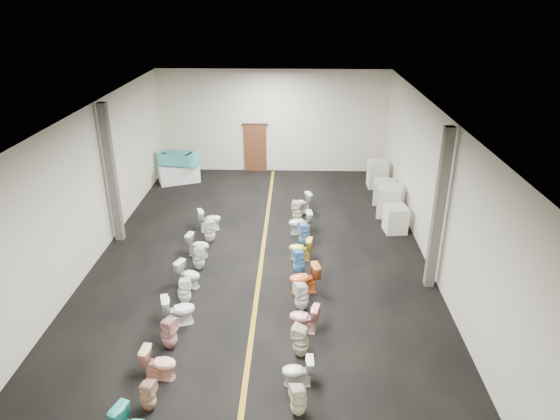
# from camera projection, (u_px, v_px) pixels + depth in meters

# --- Properties ---
(floor) EXTENTS (16.00, 16.00, 0.00)m
(floor) POSITION_uv_depth(u_px,v_px,m) (262.00, 256.00, 15.44)
(floor) COLOR black
(floor) RESTS_ON ground
(ceiling) EXTENTS (16.00, 16.00, 0.00)m
(ceiling) POSITION_uv_depth(u_px,v_px,m) (260.00, 111.00, 13.62)
(ceiling) COLOR black
(ceiling) RESTS_ON ground
(wall_back) EXTENTS (10.00, 0.00, 10.00)m
(wall_back) POSITION_uv_depth(u_px,v_px,m) (273.00, 122.00, 21.84)
(wall_back) COLOR beige
(wall_back) RESTS_ON ground
(wall_front) EXTENTS (10.00, 0.00, 10.00)m
(wall_front) POSITION_uv_depth(u_px,v_px,m) (224.00, 389.00, 7.21)
(wall_front) COLOR beige
(wall_front) RESTS_ON ground
(wall_left) EXTENTS (0.00, 16.00, 16.00)m
(wall_left) POSITION_uv_depth(u_px,v_px,m) (92.00, 186.00, 14.67)
(wall_left) COLOR beige
(wall_left) RESTS_ON ground
(wall_right) EXTENTS (0.00, 16.00, 16.00)m
(wall_right) POSITION_uv_depth(u_px,v_px,m) (434.00, 190.00, 14.38)
(wall_right) COLOR beige
(wall_right) RESTS_ON ground
(aisle_stripe) EXTENTS (0.12, 15.60, 0.01)m
(aisle_stripe) POSITION_uv_depth(u_px,v_px,m) (262.00, 255.00, 15.44)
(aisle_stripe) COLOR #9B7416
(aisle_stripe) RESTS_ON floor
(back_door) EXTENTS (1.00, 0.10, 2.10)m
(back_door) POSITION_uv_depth(u_px,v_px,m) (255.00, 148.00, 22.29)
(back_door) COLOR #562D19
(back_door) RESTS_ON floor
(door_frame) EXTENTS (1.15, 0.08, 0.10)m
(door_frame) POSITION_uv_depth(u_px,v_px,m) (255.00, 125.00, 21.87)
(door_frame) COLOR #331C11
(door_frame) RESTS_ON back_door
(column_left) EXTENTS (0.25, 0.25, 4.50)m
(column_left) POSITION_uv_depth(u_px,v_px,m) (112.00, 175.00, 15.58)
(column_left) COLOR #59544C
(column_left) RESTS_ON floor
(column_right) EXTENTS (0.25, 0.25, 4.50)m
(column_right) POSITION_uv_depth(u_px,v_px,m) (438.00, 211.00, 13.02)
(column_right) COLOR #59544C
(column_right) RESTS_ON floor
(display_table) EXTENTS (1.84, 1.40, 0.73)m
(display_table) POSITION_uv_depth(u_px,v_px,m) (179.00, 174.00, 21.22)
(display_table) COLOR white
(display_table) RESTS_ON floor
(bathtub) EXTENTS (1.83, 0.92, 0.55)m
(bathtub) POSITION_uv_depth(u_px,v_px,m) (178.00, 158.00, 20.94)
(bathtub) COLOR #40BAAF
(bathtub) RESTS_ON display_table
(appliance_crate_a) EXTENTS (0.77, 0.77, 0.90)m
(appliance_crate_a) POSITION_uv_depth(u_px,v_px,m) (395.00, 219.00, 16.81)
(appliance_crate_a) COLOR silver
(appliance_crate_a) RESTS_ON floor
(appliance_crate_b) EXTENTS (0.98, 0.98, 1.13)m
(appliance_crate_b) POSITION_uv_depth(u_px,v_px,m) (389.00, 201.00, 17.95)
(appliance_crate_b) COLOR silver
(appliance_crate_b) RESTS_ON floor
(appliance_crate_c) EXTENTS (0.91, 0.91, 0.89)m
(appliance_crate_c) POSITION_uv_depth(u_px,v_px,m) (384.00, 192.00, 19.10)
(appliance_crate_c) COLOR silver
(appliance_crate_c) RESTS_ON floor
(appliance_crate_d) EXTENTS (0.77, 0.77, 1.09)m
(appliance_crate_d) POSITION_uv_depth(u_px,v_px,m) (377.00, 174.00, 20.65)
(appliance_crate_d) COLOR silver
(appliance_crate_d) RESTS_ON floor
(toilet_left_1) EXTENTS (0.39, 0.38, 0.70)m
(toilet_left_1) POSITION_uv_depth(u_px,v_px,m) (148.00, 395.00, 9.65)
(toilet_left_1) COLOR tan
(toilet_left_1) RESTS_ON floor
(toilet_left_2) EXTENTS (0.76, 0.47, 0.74)m
(toilet_left_2) POSITION_uv_depth(u_px,v_px,m) (159.00, 363.00, 10.45)
(toilet_left_2) COLOR #FDB59D
(toilet_left_2) RESTS_ON floor
(toilet_left_3) EXTENTS (0.49, 0.49, 0.82)m
(toilet_left_3) POSITION_uv_depth(u_px,v_px,m) (169.00, 333.00, 11.30)
(toilet_left_3) COLOR #D59B98
(toilet_left_3) RESTS_ON floor
(toilet_left_4) EXTENTS (0.89, 0.68, 0.80)m
(toilet_left_4) POSITION_uv_depth(u_px,v_px,m) (179.00, 310.00, 12.14)
(toilet_left_4) COLOR white
(toilet_left_4) RESTS_ON floor
(toilet_left_5) EXTENTS (0.39, 0.39, 0.76)m
(toilet_left_5) POSITION_uv_depth(u_px,v_px,m) (184.00, 291.00, 12.94)
(toilet_left_5) COLOR white
(toilet_left_5) RESTS_ON floor
(toilet_left_6) EXTENTS (0.82, 0.66, 0.73)m
(toilet_left_6) POSITION_uv_depth(u_px,v_px,m) (188.00, 274.00, 13.72)
(toilet_left_6) COLOR white
(toilet_left_6) RESTS_ON floor
(toilet_left_7) EXTENTS (0.38, 0.37, 0.77)m
(toilet_left_7) POSITION_uv_depth(u_px,v_px,m) (199.00, 258.00, 14.53)
(toilet_left_7) COLOR white
(toilet_left_7) RESTS_ON floor
(toilet_left_8) EXTENTS (0.78, 0.56, 0.72)m
(toilet_left_8) POSITION_uv_depth(u_px,v_px,m) (198.00, 245.00, 15.30)
(toilet_left_8) COLOR silver
(toilet_left_8) RESTS_ON floor
(toilet_left_9) EXTENTS (0.38, 0.38, 0.82)m
(toilet_left_9) POSITION_uv_depth(u_px,v_px,m) (209.00, 231.00, 16.11)
(toilet_left_9) COLOR white
(toilet_left_9) RESTS_ON floor
(toilet_left_10) EXTENTS (0.87, 0.68, 0.78)m
(toilet_left_10) POSITION_uv_depth(u_px,v_px,m) (210.00, 219.00, 16.93)
(toilet_left_10) COLOR white
(toilet_left_10) RESTS_ON floor
(toilet_right_0) EXTENTS (0.42, 0.42, 0.72)m
(toilet_right_0) POSITION_uv_depth(u_px,v_px,m) (299.00, 400.00, 9.53)
(toilet_right_0) COLOR #F0E3C7
(toilet_right_0) RESTS_ON floor
(toilet_right_1) EXTENTS (0.67, 0.40, 0.67)m
(toilet_right_1) POSITION_uv_depth(u_px,v_px,m) (298.00, 371.00, 10.28)
(toilet_right_1) COLOR silver
(toilet_right_1) RESTS_ON floor
(toilet_right_2) EXTENTS (0.48, 0.47, 0.81)m
(toilet_right_2) POSITION_uv_depth(u_px,v_px,m) (301.00, 341.00, 11.04)
(toilet_right_2) COLOR beige
(toilet_right_2) RESTS_ON floor
(toilet_right_3) EXTENTS (0.79, 0.56, 0.73)m
(toilet_right_3) POSITION_uv_depth(u_px,v_px,m) (304.00, 318.00, 11.90)
(toilet_right_3) COLOR pink
(toilet_right_3) RESTS_ON floor
(toilet_right_4) EXTENTS (0.49, 0.49, 0.81)m
(toilet_right_4) POSITION_uv_depth(u_px,v_px,m) (302.00, 296.00, 12.67)
(toilet_right_4) COLOR white
(toilet_right_4) RESTS_ON floor
(toilet_right_5) EXTENTS (0.90, 0.64, 0.83)m
(toilet_right_5) POSITION_uv_depth(u_px,v_px,m) (304.00, 279.00, 13.42)
(toilet_right_5) COLOR #CE5F29
(toilet_right_5) RESTS_ON floor
(toilet_right_6) EXTENTS (0.47, 0.47, 0.78)m
(toilet_right_6) POSITION_uv_depth(u_px,v_px,m) (299.00, 261.00, 14.33)
(toilet_right_6) COLOR #65A7D9
(toilet_right_6) RESTS_ON floor
(toilet_right_7) EXTENTS (0.77, 0.52, 0.72)m
(toilet_right_7) POSITION_uv_depth(u_px,v_px,m) (300.00, 249.00, 15.09)
(toilet_right_7) COLOR yellow
(toilet_right_7) RESTS_ON floor
(toilet_right_8) EXTENTS (0.47, 0.46, 0.80)m
(toilet_right_8) POSITION_uv_depth(u_px,v_px,m) (304.00, 234.00, 15.90)
(toilet_right_8) COLOR #74A7DE
(toilet_right_8) RESTS_ON floor
(toilet_right_9) EXTENTS (0.84, 0.56, 0.79)m
(toilet_right_9) POSITION_uv_depth(u_px,v_px,m) (300.00, 223.00, 16.70)
(toilet_right_9) COLOR silver
(toilet_right_9) RESTS_ON floor
(toilet_right_10) EXTENTS (0.42, 0.42, 0.79)m
(toilet_right_10) POSITION_uv_depth(u_px,v_px,m) (297.00, 211.00, 17.55)
(toilet_right_10) COLOR beige
(toilet_right_10) RESTS_ON floor
(toilet_right_11) EXTENTS (0.85, 0.67, 0.76)m
(toilet_right_11) POSITION_uv_depth(u_px,v_px,m) (301.00, 203.00, 18.26)
(toilet_right_11) COLOR silver
(toilet_right_11) RESTS_ON floor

